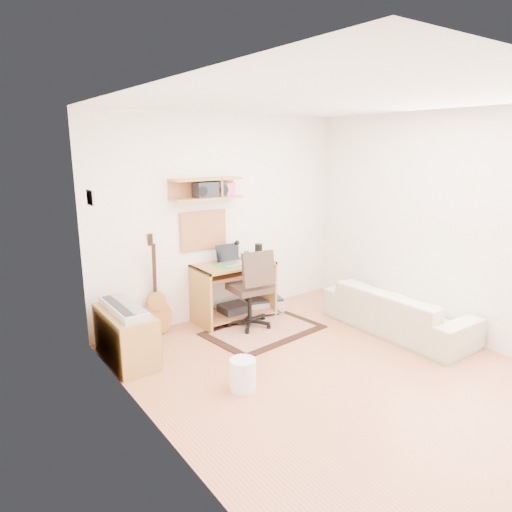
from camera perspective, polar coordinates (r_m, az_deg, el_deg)
floor at (r=4.81m, az=9.00°, el=-13.93°), size 3.60×4.00×0.01m
ceiling at (r=4.29m, az=10.36°, el=18.73°), size 3.60×4.00×0.01m
back_wall at (r=5.93m, az=-4.18°, el=4.80°), size 3.60×0.01×2.60m
left_wall at (r=3.37m, az=-12.69°, el=-2.33°), size 0.01×4.00×2.60m
right_wall at (r=5.77m, az=22.48°, el=3.55°), size 0.01×4.00×2.60m
wall_shelf at (r=5.62m, az=-6.20°, el=8.38°), size 0.90×0.25×0.26m
cork_board at (r=5.78m, az=-6.58°, el=3.21°), size 0.64×0.03×0.49m
wall_photo at (r=4.70m, az=-19.99°, el=6.86°), size 0.02×0.20×0.15m
desk at (r=5.90m, az=-2.82°, el=-4.47°), size 1.00×0.55×0.75m
laptop at (r=5.73m, az=-3.01°, el=0.16°), size 0.33×0.33×0.25m
speaker at (r=5.92m, az=0.33°, el=0.50°), size 0.10×0.10×0.22m
desk_lamp at (r=5.97m, az=-2.24°, el=0.80°), size 0.09×0.09×0.27m
pencil_cup at (r=6.01m, az=-1.18°, el=0.11°), size 0.07×0.07×0.10m
boombox at (r=5.64m, az=-5.81°, el=8.20°), size 0.39×0.18×0.20m
rug at (r=5.66m, az=0.94°, el=-9.25°), size 1.45×1.05×0.02m
task_chair at (r=5.62m, az=-0.81°, el=-3.99°), size 0.56×0.56×1.01m
cabinet at (r=5.02m, az=-15.97°, el=-9.58°), size 0.40×0.90×0.55m
music_keyboard at (r=4.91m, az=-16.21°, el=-6.23°), size 0.26×0.83×0.07m
guitar at (r=5.51m, az=-12.29°, el=-3.57°), size 0.37×0.29×1.22m
waste_basket at (r=4.36m, az=-1.67°, el=-14.56°), size 0.31×0.31×0.30m
printer at (r=6.28m, az=0.84°, el=-6.10°), size 0.58×0.51×0.19m
sofa at (r=5.79m, az=17.31°, el=-5.65°), size 0.53×1.83×0.71m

